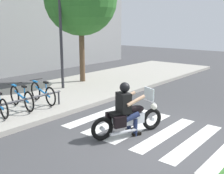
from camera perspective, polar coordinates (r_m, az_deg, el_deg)
ground_plane at (r=7.06m, az=8.74°, el=-10.97°), size 48.00×48.00×0.00m
sidewalk at (r=10.61m, az=-16.62°, el=-2.71°), size 24.00×4.40×0.15m
crosswalk_stripe_1 at (r=7.21m, az=16.71°, el=-10.84°), size 2.80×0.40×0.01m
crosswalk_stripe_2 at (r=7.52m, az=11.05°, el=-9.49°), size 2.80×0.40×0.01m
crosswalk_stripe_3 at (r=7.90m, az=5.93°, el=-8.18°), size 2.80×0.40×0.01m
crosswalk_stripe_4 at (r=8.35m, az=1.34°, el=-6.95°), size 2.80×0.40×0.01m
crosswalk_stripe_5 at (r=8.84m, az=-2.74°, el=-5.80°), size 2.80×0.40×0.01m
motorcycle at (r=7.21m, az=3.50°, el=-6.48°), size 2.00×0.98×1.19m
rider at (r=7.06m, az=2.97°, el=-3.81°), size 0.75×0.69×1.42m
bicycle_2 at (r=9.38m, az=-18.28°, el=-2.10°), size 0.48×1.70×0.80m
bicycle_3 at (r=9.82m, az=-14.19°, el=-1.17°), size 0.48×1.70×0.80m
bike_rack at (r=8.70m, az=-18.67°, el=-2.96°), size 3.09×0.07×0.49m
street_lamp at (r=11.71m, az=-10.58°, el=11.16°), size 0.28×0.28×4.13m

